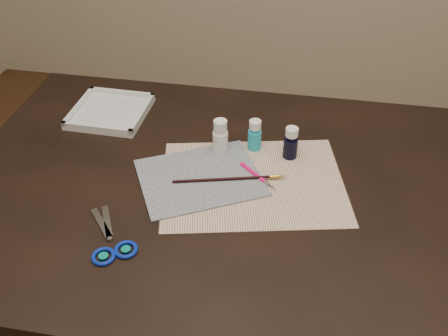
% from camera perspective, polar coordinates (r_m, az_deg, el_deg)
% --- Properties ---
extents(table, '(1.30, 0.90, 0.75)m').
position_cam_1_polar(table, '(1.45, 0.00, -13.19)').
color(table, black).
rests_on(table, ground).
extents(paper, '(0.49, 0.41, 0.00)m').
position_cam_1_polar(paper, '(1.19, 3.34, -1.59)').
color(paper, silver).
rests_on(paper, table).
extents(canvas, '(0.36, 0.33, 0.00)m').
position_cam_1_polar(canvas, '(1.20, -2.76, -1.08)').
color(canvas, black).
rests_on(canvas, paper).
extents(paint_bottle_white, '(0.05, 0.05, 0.09)m').
position_cam_1_polar(paint_bottle_white, '(1.26, -0.42, 3.60)').
color(paint_bottle_white, white).
rests_on(paint_bottle_white, table).
extents(paint_bottle_cyan, '(0.05, 0.05, 0.08)m').
position_cam_1_polar(paint_bottle_cyan, '(1.27, 3.53, 3.78)').
color(paint_bottle_cyan, '#1FAAC7').
rests_on(paint_bottle_cyan, table).
extents(paint_bottle_navy, '(0.04, 0.04, 0.09)m').
position_cam_1_polar(paint_bottle_navy, '(1.25, 7.64, 2.86)').
color(paint_bottle_navy, black).
rests_on(paint_bottle_navy, table).
extents(paintbrush, '(0.27, 0.08, 0.01)m').
position_cam_1_polar(paintbrush, '(1.18, 0.80, -1.22)').
color(paintbrush, black).
rests_on(paintbrush, canvas).
extents(craft_knife, '(0.10, 0.10, 0.01)m').
position_cam_1_polar(craft_knife, '(1.20, 3.97, -1.04)').
color(craft_knife, '#EA0D6B').
rests_on(craft_knife, paper).
extents(scissors, '(0.20, 0.21, 0.01)m').
position_cam_1_polar(scissors, '(1.09, -13.48, -7.38)').
color(scissors, silver).
rests_on(scissors, table).
extents(palette_tray, '(0.21, 0.21, 0.02)m').
position_cam_1_polar(palette_tray, '(1.46, -12.86, 6.37)').
color(palette_tray, silver).
rests_on(palette_tray, table).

